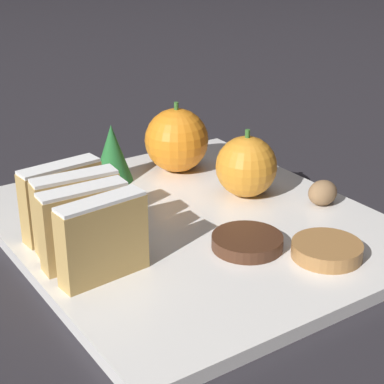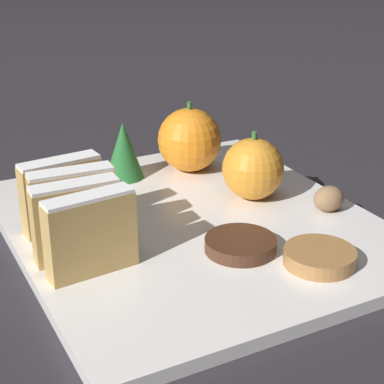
# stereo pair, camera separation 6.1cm
# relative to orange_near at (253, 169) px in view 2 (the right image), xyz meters

# --- Properties ---
(ground_plane) EXTENTS (6.00, 6.00, 0.00)m
(ground_plane) POSITION_rel_orange_near_xyz_m (-0.08, -0.02, -0.04)
(ground_plane) COLOR #28262B
(serving_platter) EXTENTS (0.33, 0.37, 0.01)m
(serving_platter) POSITION_rel_orange_near_xyz_m (-0.08, -0.02, -0.04)
(serving_platter) COLOR white
(serving_platter) RESTS_ON ground_plane
(stollen_slice_front) EXTENTS (0.08, 0.03, 0.07)m
(stollen_slice_front) POSITION_rel_orange_near_xyz_m (-0.20, -0.07, 0.00)
(stollen_slice_front) COLOR tan
(stollen_slice_front) RESTS_ON serving_platter
(stollen_slice_second) EXTENTS (0.08, 0.02, 0.07)m
(stollen_slice_second) POSITION_rel_orange_near_xyz_m (-0.20, -0.04, 0.00)
(stollen_slice_second) COLOR tan
(stollen_slice_second) RESTS_ON serving_platter
(stollen_slice_third) EXTENTS (0.08, 0.03, 0.07)m
(stollen_slice_third) POSITION_rel_orange_near_xyz_m (-0.19, -0.01, 0.00)
(stollen_slice_third) COLOR tan
(stollen_slice_third) RESTS_ON serving_platter
(stollen_slice_fourth) EXTENTS (0.08, 0.03, 0.07)m
(stollen_slice_fourth) POSITION_rel_orange_near_xyz_m (-0.19, 0.02, 0.00)
(stollen_slice_fourth) COLOR tan
(stollen_slice_fourth) RESTS_ON serving_platter
(orange_near) EXTENTS (0.06, 0.06, 0.07)m
(orange_near) POSITION_rel_orange_near_xyz_m (0.00, 0.00, 0.00)
(orange_near) COLOR orange
(orange_near) RESTS_ON serving_platter
(orange_far) EXTENTS (0.07, 0.07, 0.08)m
(orange_far) POSITION_rel_orange_near_xyz_m (-0.02, 0.10, 0.00)
(orange_far) COLOR orange
(orange_far) RESTS_ON serving_platter
(walnut) EXTENTS (0.03, 0.03, 0.03)m
(walnut) POSITION_rel_orange_near_xyz_m (0.05, -0.06, -0.02)
(walnut) COLOR #8E6B47
(walnut) RESTS_ON serving_platter
(chocolate_cookie) EXTENTS (0.06, 0.06, 0.01)m
(chocolate_cookie) POSITION_rel_orange_near_xyz_m (-0.07, -0.09, -0.03)
(chocolate_cookie) COLOR #472819
(chocolate_cookie) RESTS_ON serving_platter
(gingerbread_cookie) EXTENTS (0.06, 0.06, 0.01)m
(gingerbread_cookie) POSITION_rel_orange_near_xyz_m (-0.02, -0.14, -0.03)
(gingerbread_cookie) COLOR #A3703D
(gingerbread_cookie) RESTS_ON serving_platter
(evergreen_sprig) EXTENTS (0.04, 0.04, 0.06)m
(evergreen_sprig) POSITION_rel_orange_near_xyz_m (-0.10, 0.11, 0.00)
(evergreen_sprig) COLOR #23662D
(evergreen_sprig) RESTS_ON serving_platter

